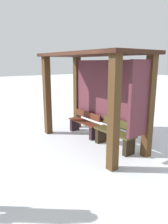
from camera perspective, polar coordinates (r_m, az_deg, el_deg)
name	(u,v)px	position (r m, az deg, el deg)	size (l,w,h in m)	color
ground_plane	(90,143)	(5.98, 1.74, -8.32)	(60.00, 60.00, 0.00)	silver
bus_shelter	(99,82)	(5.62, 4.01, 8.09)	(3.29, 1.50, 2.46)	#462D16
bench_left_inside	(85,124)	(6.54, 0.15, -3.35)	(1.23, 0.35, 0.71)	#58281B
bench_center_inside	(115,135)	(5.57, 8.36, -6.23)	(1.23, 0.38, 0.75)	#443E1D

